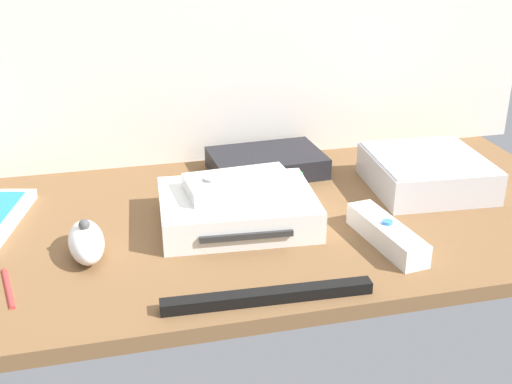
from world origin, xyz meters
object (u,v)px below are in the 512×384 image
at_px(mini_computer, 427,172).
at_px(remote_nunchuk, 86,241).
at_px(sensor_bar, 268,296).
at_px(stylus_pen, 8,286).
at_px(remote_wand, 386,234).
at_px(game_console, 237,209).
at_px(network_router, 267,163).
at_px(remote_classic_pad, 239,184).

height_order(mini_computer, remote_nunchuk, mini_computer).
height_order(sensor_bar, stylus_pen, sensor_bar).
bearing_deg(remote_wand, game_console, 141.49).
height_order(mini_computer, network_router, mini_computer).
bearing_deg(remote_wand, stylus_pen, 172.20).
relative_size(mini_computer, remote_nunchuk, 1.76).
distance_m(mini_computer, sensor_bar, 0.41).
height_order(remote_nunchuk, remote_classic_pad, remote_classic_pad).
height_order(mini_computer, stylus_pen, mini_computer).
distance_m(game_console, mini_computer, 0.31).
bearing_deg(mini_computer, stylus_pen, -165.84).
bearing_deg(sensor_bar, mini_computer, 40.35).
xyz_separation_m(mini_computer, remote_wand, (-0.14, -0.16, -0.01)).
bearing_deg(mini_computer, game_console, -170.80).
distance_m(remote_wand, remote_classic_pad, 0.21).
bearing_deg(stylus_pen, sensor_bar, -18.64).
bearing_deg(network_router, mini_computer, -31.19).
relative_size(sensor_bar, stylus_pen, 2.67).
bearing_deg(network_router, sensor_bar, -107.46).
height_order(network_router, stylus_pen, network_router).
height_order(network_router, remote_wand, same).
height_order(remote_nunchuk, sensor_bar, remote_nunchuk).
bearing_deg(remote_wand, sensor_bar, -160.50).
bearing_deg(remote_wand, mini_computer, 41.46).
distance_m(mini_computer, remote_classic_pad, 0.31).
xyz_separation_m(game_console, remote_classic_pad, (0.01, 0.01, 0.03)).
bearing_deg(mini_computer, remote_classic_pad, -173.05).
bearing_deg(network_router, remote_wand, -75.27).
bearing_deg(remote_nunchuk, remote_wand, -12.90).
distance_m(game_console, remote_classic_pad, 0.04).
xyz_separation_m(remote_nunchuk, sensor_bar, (0.19, -0.15, -0.01)).
xyz_separation_m(remote_wand, remote_nunchuk, (-0.38, 0.06, 0.01)).
relative_size(mini_computer, stylus_pen, 2.00).
bearing_deg(game_console, remote_classic_pad, 73.00).
bearing_deg(remote_nunchuk, game_console, 8.58).
relative_size(game_console, network_router, 1.18).
distance_m(game_console, remote_wand, 0.20).
relative_size(remote_nunchuk, sensor_bar, 0.43).
bearing_deg(remote_classic_pad, mini_computer, 2.89).
distance_m(network_router, remote_nunchuk, 0.36).
distance_m(game_console, remote_nunchuk, 0.21).
distance_m(mini_computer, network_router, 0.25).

